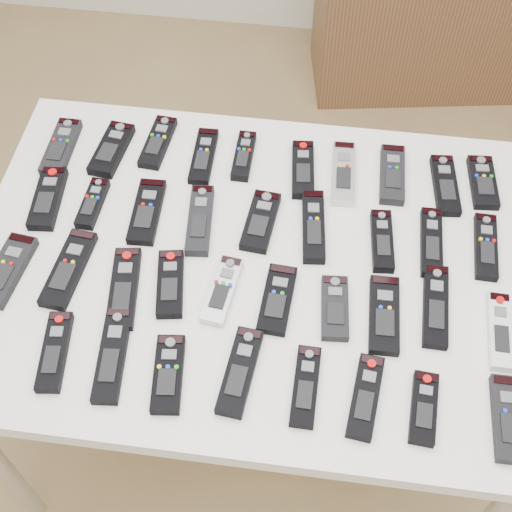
# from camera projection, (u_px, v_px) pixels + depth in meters

# --- Properties ---
(ground) EXTENTS (4.00, 4.00, 0.00)m
(ground) POSITION_uv_depth(u_px,v_px,m) (284.00, 452.00, 2.10)
(ground) COLOR olive
(ground) RESTS_ON ground
(table) EXTENTS (1.25, 0.88, 0.78)m
(table) POSITION_uv_depth(u_px,v_px,m) (256.00, 276.00, 1.59)
(table) COLOR white
(table) RESTS_ON ground
(remote_0) EXTENTS (0.06, 0.18, 0.02)m
(remote_0) POSITION_uv_depth(u_px,v_px,m) (61.00, 147.00, 1.73)
(remote_0) COLOR black
(remote_0) RESTS_ON table
(remote_1) EXTENTS (0.08, 0.17, 0.02)m
(remote_1) POSITION_uv_depth(u_px,v_px,m) (112.00, 149.00, 1.72)
(remote_1) COLOR black
(remote_1) RESTS_ON table
(remote_2) EXTENTS (0.07, 0.17, 0.02)m
(remote_2) POSITION_uv_depth(u_px,v_px,m) (158.00, 142.00, 1.74)
(remote_2) COLOR black
(remote_2) RESTS_ON table
(remote_3) EXTENTS (0.05, 0.17, 0.02)m
(remote_3) POSITION_uv_depth(u_px,v_px,m) (204.00, 156.00, 1.71)
(remote_3) COLOR black
(remote_3) RESTS_ON table
(remote_4) EXTENTS (0.04, 0.15, 0.02)m
(remote_4) POSITION_uv_depth(u_px,v_px,m) (244.00, 156.00, 1.71)
(remote_4) COLOR black
(remote_4) RESTS_ON table
(remote_5) EXTENTS (0.07, 0.17, 0.02)m
(remote_5) POSITION_uv_depth(u_px,v_px,m) (303.00, 170.00, 1.68)
(remote_5) COLOR black
(remote_5) RESTS_ON table
(remote_6) EXTENTS (0.06, 0.19, 0.02)m
(remote_6) POSITION_uv_depth(u_px,v_px,m) (343.00, 173.00, 1.68)
(remote_6) COLOR #B7B7BC
(remote_6) RESTS_ON table
(remote_7) EXTENTS (0.06, 0.17, 0.02)m
(remote_7) POSITION_uv_depth(u_px,v_px,m) (392.00, 175.00, 1.67)
(remote_7) COLOR black
(remote_7) RESTS_ON table
(remote_8) EXTENTS (0.07, 0.18, 0.02)m
(remote_8) POSITION_uv_depth(u_px,v_px,m) (445.00, 185.00, 1.66)
(remote_8) COLOR black
(remote_8) RESTS_ON table
(remote_9) EXTENTS (0.07, 0.16, 0.02)m
(remote_9) POSITION_uv_depth(u_px,v_px,m) (483.00, 182.00, 1.66)
(remote_9) COLOR black
(remote_9) RESTS_ON table
(remote_10) EXTENTS (0.07, 0.18, 0.02)m
(remote_10) POSITION_uv_depth(u_px,v_px,m) (48.00, 198.00, 1.63)
(remote_10) COLOR black
(remote_10) RESTS_ON table
(remote_11) EXTENTS (0.05, 0.14, 0.02)m
(remote_11) POSITION_uv_depth(u_px,v_px,m) (93.00, 203.00, 1.62)
(remote_11) COLOR black
(remote_11) RESTS_ON table
(remote_12) EXTENTS (0.07, 0.18, 0.02)m
(remote_12) POSITION_uv_depth(u_px,v_px,m) (147.00, 212.00, 1.61)
(remote_12) COLOR black
(remote_12) RESTS_ON table
(remote_13) EXTENTS (0.07, 0.19, 0.02)m
(remote_13) POSITION_uv_depth(u_px,v_px,m) (200.00, 220.00, 1.59)
(remote_13) COLOR black
(remote_13) RESTS_ON table
(remote_14) EXTENTS (0.08, 0.17, 0.02)m
(remote_14) POSITION_uv_depth(u_px,v_px,m) (261.00, 221.00, 1.59)
(remote_14) COLOR black
(remote_14) RESTS_ON table
(remote_15) EXTENTS (0.07, 0.20, 0.02)m
(remote_15) POSITION_uv_depth(u_px,v_px,m) (313.00, 226.00, 1.58)
(remote_15) COLOR black
(remote_15) RESTS_ON table
(remote_16) EXTENTS (0.06, 0.16, 0.02)m
(remote_16) POSITION_uv_depth(u_px,v_px,m) (382.00, 241.00, 1.56)
(remote_16) COLOR black
(remote_16) RESTS_ON table
(remote_17) EXTENTS (0.05, 0.18, 0.02)m
(remote_17) POSITION_uv_depth(u_px,v_px,m) (431.00, 242.00, 1.56)
(remote_17) COLOR black
(remote_17) RESTS_ON table
(remote_18) EXTENTS (0.05, 0.17, 0.02)m
(remote_18) POSITION_uv_depth(u_px,v_px,m) (486.00, 247.00, 1.55)
(remote_18) COLOR black
(remote_18) RESTS_ON table
(remote_19) EXTENTS (0.08, 0.18, 0.02)m
(remote_19) POSITION_uv_depth(u_px,v_px,m) (7.00, 270.00, 1.51)
(remote_19) COLOR black
(remote_19) RESTS_ON table
(remote_20) EXTENTS (0.08, 0.20, 0.02)m
(remote_20) POSITION_uv_depth(u_px,v_px,m) (69.00, 269.00, 1.52)
(remote_20) COLOR black
(remote_20) RESTS_ON table
(remote_21) EXTENTS (0.08, 0.20, 0.02)m
(remote_21) POSITION_uv_depth(u_px,v_px,m) (124.00, 288.00, 1.49)
(remote_21) COLOR black
(remote_21) RESTS_ON table
(remote_22) EXTENTS (0.08, 0.17, 0.02)m
(remote_22) POSITION_uv_depth(u_px,v_px,m) (170.00, 284.00, 1.49)
(remote_22) COLOR black
(remote_22) RESTS_ON table
(remote_23) EXTENTS (0.07, 0.17, 0.02)m
(remote_23) POSITION_uv_depth(u_px,v_px,m) (222.00, 290.00, 1.49)
(remote_23) COLOR #B7B7BC
(remote_23) RESTS_ON table
(remote_24) EXTENTS (0.07, 0.17, 0.02)m
(remote_24) POSITION_uv_depth(u_px,v_px,m) (277.00, 299.00, 1.47)
(remote_24) COLOR black
(remote_24) RESTS_ON table
(remote_25) EXTENTS (0.07, 0.15, 0.02)m
(remote_25) POSITION_uv_depth(u_px,v_px,m) (335.00, 308.00, 1.46)
(remote_25) COLOR black
(remote_25) RESTS_ON table
(remote_26) EXTENTS (0.06, 0.18, 0.02)m
(remote_26) POSITION_uv_depth(u_px,v_px,m) (384.00, 315.00, 1.45)
(remote_26) COLOR black
(remote_26) RESTS_ON table
(remote_27) EXTENTS (0.05, 0.20, 0.02)m
(remote_27) POSITION_uv_depth(u_px,v_px,m) (436.00, 306.00, 1.46)
(remote_27) COLOR black
(remote_27) RESTS_ON table
(remote_28) EXTENTS (0.05, 0.18, 0.02)m
(remote_28) POSITION_uv_depth(u_px,v_px,m) (500.00, 331.00, 1.43)
(remote_28) COLOR silver
(remote_28) RESTS_ON table
(remote_29) EXTENTS (0.07, 0.18, 0.02)m
(remote_29) POSITION_uv_depth(u_px,v_px,m) (55.00, 351.00, 1.40)
(remote_29) COLOR black
(remote_29) RESTS_ON table
(remote_30) EXTENTS (0.07, 0.21, 0.02)m
(remote_30) POSITION_uv_depth(u_px,v_px,m) (112.00, 355.00, 1.40)
(remote_30) COLOR black
(remote_30) RESTS_ON table
(remote_31) EXTENTS (0.07, 0.17, 0.02)m
(remote_31) POSITION_uv_depth(u_px,v_px,m) (168.00, 374.00, 1.37)
(remote_31) COLOR black
(remote_31) RESTS_ON table
(remote_32) EXTENTS (0.07, 0.19, 0.02)m
(remote_32) POSITION_uv_depth(u_px,v_px,m) (240.00, 371.00, 1.38)
(remote_32) COLOR black
(remote_32) RESTS_ON table
(remote_33) EXTENTS (0.05, 0.17, 0.02)m
(remote_33) POSITION_uv_depth(u_px,v_px,m) (306.00, 386.00, 1.36)
(remote_33) COLOR black
(remote_33) RESTS_ON table
(remote_34) EXTENTS (0.07, 0.17, 0.02)m
(remote_34) POSITION_uv_depth(u_px,v_px,m) (365.00, 397.00, 1.35)
(remote_34) COLOR black
(remote_34) RESTS_ON table
(remote_35) EXTENTS (0.06, 0.15, 0.02)m
(remote_35) POSITION_uv_depth(u_px,v_px,m) (424.00, 408.00, 1.33)
(remote_35) COLOR black
(remote_35) RESTS_ON table
(remote_36) EXTENTS (0.06, 0.17, 0.02)m
(remote_36) POSITION_uv_depth(u_px,v_px,m) (508.00, 419.00, 1.32)
(remote_36) COLOR black
(remote_36) RESTS_ON table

